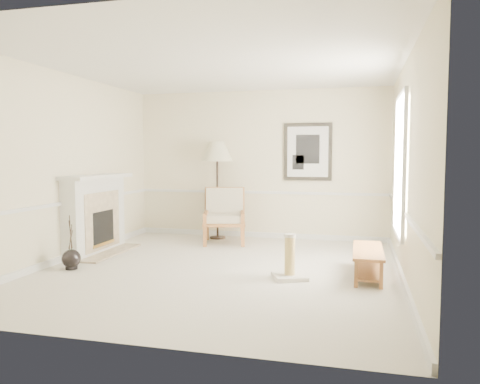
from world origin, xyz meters
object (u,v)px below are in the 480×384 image
Objects in this scene: floor_vase at (71,259)px; scratching_post at (290,265)px; armchair at (224,213)px; floor_lamp at (217,154)px; bench at (368,258)px.

floor_vase is 1.31× the size of scratching_post.
scratching_post is at bearing -70.61° from armchair.
armchair is 1.18m from floor_lamp.
floor_lamp reaches higher than bench.
floor_vase is at bearing -175.13° from scratching_post.
armchair is 0.54× the size of floor_lamp.
bench is 2.18× the size of scratching_post.
armchair is at bearing 58.93° from floor_vase.
bench is (2.81, -2.26, -1.40)m from floor_lamp.
scratching_post is (1.57, -2.30, -0.36)m from armchair.
bench is 1.08m from scratching_post.
armchair is at bearing 143.22° from bench.
bench is (4.12, 0.64, 0.10)m from floor_vase.
armchair is at bearing 124.28° from scratching_post.
floor_lamp reaches higher than scratching_post.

